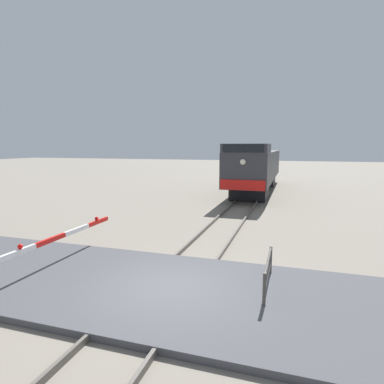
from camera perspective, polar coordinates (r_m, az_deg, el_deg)
name	(u,v)px	position (r m, az deg, el deg)	size (l,w,h in m)	color
ground_plane	(167,293)	(8.79, -4.37, -17.43)	(160.00, 160.00, 0.00)	gray
rail_track_left	(142,287)	(9.03, -8.78, -16.27)	(0.08, 80.00, 0.15)	#59544C
rail_track_right	(194,294)	(8.54, 0.32, -17.65)	(0.08, 80.00, 0.15)	#59544C
road_surface	(167,290)	(8.75, -4.37, -16.94)	(36.00, 4.81, 0.17)	#47474C
locomotive	(256,167)	(27.70, 11.34, 4.35)	(2.95, 16.04, 3.94)	black
guard_railing	(268,271)	(8.74, 13.28, -13.45)	(0.08, 2.11, 0.95)	#4C4742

